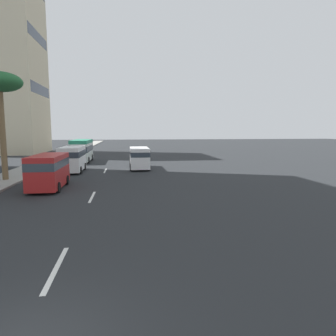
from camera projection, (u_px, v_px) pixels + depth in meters
The scene contains 10 objects.
ground_plane at pixel (108, 165), 36.47m from camera, with size 198.00×198.00×0.00m, color #26282B.
sidewalk_right at pixel (39, 166), 35.38m from camera, with size 162.00×3.30×0.15m, color #9E9B93.
lane_stripe_near at pixel (56, 268), 9.28m from camera, with size 3.20×0.16×0.01m, color silver.
lane_stripe_mid at pixel (92, 197), 19.14m from camera, with size 3.20×0.16×0.01m, color silver.
lane_stripe_far at pixel (105, 171), 31.39m from camera, with size 3.20×0.16×0.01m, color silver.
van_lead at pixel (139, 157), 33.00m from camera, with size 5.40×2.11×2.29m.
van_second at pixel (72, 158), 30.48m from camera, with size 5.23×2.15×2.53m.
van_third at pixel (49, 169), 21.66m from camera, with size 5.15×2.08×2.45m.
minibus_fourth at pixel (82, 150), 39.98m from camera, with size 6.96×2.29×2.91m.
office_tower_far at pixel (7, 45), 53.31m from camera, with size 13.09×10.69×38.06m.
Camera 1 is at (-5.38, -2.18, 4.20)m, focal length 32.41 mm.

